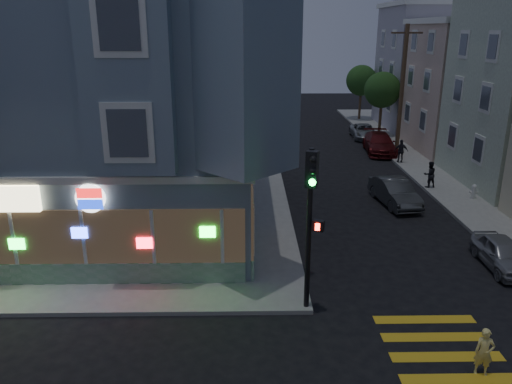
{
  "coord_description": "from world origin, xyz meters",
  "views": [
    {
      "loc": [
        0.9,
        -12.08,
        8.82
      ],
      "look_at": [
        1.23,
        6.8,
        2.63
      ],
      "focal_mm": 35.0,
      "sensor_mm": 36.0,
      "label": 1
    }
  ],
  "objects_px": {
    "parked_car_a": "(503,254)",
    "traffic_signal": "(311,204)",
    "running_child": "(484,352)",
    "fire_hydrant": "(474,191)",
    "parked_car_c": "(380,143)",
    "pedestrian_a": "(430,174)",
    "utility_pole": "(402,88)",
    "pedestrian_b": "(401,151)",
    "parked_car_d": "(364,131)",
    "parked_car_b": "(395,192)",
    "street_tree_near": "(382,90)",
    "street_tree_far": "(361,81)"
  },
  "relations": [
    {
      "from": "street_tree_far",
      "to": "parked_car_b",
      "type": "xyz_separation_m",
      "value": [
        -3.6,
        -25.4,
        -3.26
      ]
    },
    {
      "from": "street_tree_near",
      "to": "street_tree_far",
      "type": "relative_size",
      "value": 1.0
    },
    {
      "from": "parked_car_d",
      "to": "street_tree_far",
      "type": "bearing_deg",
      "value": 82.98
    },
    {
      "from": "pedestrian_b",
      "to": "street_tree_near",
      "type": "bearing_deg",
      "value": -88.67
    },
    {
      "from": "parked_car_a",
      "to": "street_tree_far",
      "type": "bearing_deg",
      "value": 88.8
    },
    {
      "from": "street_tree_near",
      "to": "traffic_signal",
      "type": "xyz_separation_m",
      "value": [
        -9.38,
        -27.83,
        -0.19
      ]
    },
    {
      "from": "utility_pole",
      "to": "parked_car_b",
      "type": "relative_size",
      "value": 2.2
    },
    {
      "from": "pedestrian_a",
      "to": "pedestrian_b",
      "type": "relative_size",
      "value": 0.96
    },
    {
      "from": "parked_car_b",
      "to": "running_child",
      "type": "bearing_deg",
      "value": -103.96
    },
    {
      "from": "street_tree_far",
      "to": "pedestrian_a",
      "type": "height_order",
      "value": "street_tree_far"
    },
    {
      "from": "parked_car_b",
      "to": "fire_hydrant",
      "type": "xyz_separation_m",
      "value": [
        4.4,
        0.47,
        -0.12
      ]
    },
    {
      "from": "pedestrian_b",
      "to": "parked_car_b",
      "type": "distance_m",
      "value": 8.53
    },
    {
      "from": "utility_pole",
      "to": "parked_car_b",
      "type": "height_order",
      "value": "utility_pole"
    },
    {
      "from": "pedestrian_b",
      "to": "traffic_signal",
      "type": "distance_m",
      "value": 20.56
    },
    {
      "from": "pedestrian_b",
      "to": "parked_car_d",
      "type": "bearing_deg",
      "value": -79.14
    },
    {
      "from": "pedestrian_b",
      "to": "fire_hydrant",
      "type": "relative_size",
      "value": 2.02
    },
    {
      "from": "pedestrian_a",
      "to": "traffic_signal",
      "type": "relative_size",
      "value": 0.28
    },
    {
      "from": "street_tree_near",
      "to": "traffic_signal",
      "type": "bearing_deg",
      "value": -108.62
    },
    {
      "from": "pedestrian_a",
      "to": "parked_car_c",
      "type": "xyz_separation_m",
      "value": [
        -0.6,
        8.92,
        -0.18
      ]
    },
    {
      "from": "street_tree_near",
      "to": "pedestrian_a",
      "type": "xyz_separation_m",
      "value": [
        -0.9,
        -14.89,
        -3.03
      ]
    },
    {
      "from": "street_tree_near",
      "to": "parked_car_d",
      "type": "height_order",
      "value": "street_tree_near"
    },
    {
      "from": "running_child",
      "to": "pedestrian_b",
      "type": "xyz_separation_m",
      "value": [
        4.15,
        21.65,
        0.26
      ]
    },
    {
      "from": "parked_car_a",
      "to": "fire_hydrant",
      "type": "distance_m",
      "value": 8.17
    },
    {
      "from": "street_tree_far",
      "to": "pedestrian_b",
      "type": "relative_size",
      "value": 3.38
    },
    {
      "from": "pedestrian_a",
      "to": "parked_car_d",
      "type": "bearing_deg",
      "value": -99.1
    },
    {
      "from": "running_child",
      "to": "parked_car_c",
      "type": "height_order",
      "value": "parked_car_c"
    },
    {
      "from": "parked_car_a",
      "to": "parked_car_d",
      "type": "bearing_deg",
      "value": 91.42
    },
    {
      "from": "utility_pole",
      "to": "street_tree_near",
      "type": "height_order",
      "value": "utility_pole"
    },
    {
      "from": "pedestrian_b",
      "to": "parked_car_b",
      "type": "bearing_deg",
      "value": 78.39
    },
    {
      "from": "street_tree_near",
      "to": "fire_hydrant",
      "type": "xyz_separation_m",
      "value": [
        0.8,
        -16.93,
        -3.38
      ]
    },
    {
      "from": "pedestrian_a",
      "to": "pedestrian_b",
      "type": "height_order",
      "value": "pedestrian_b"
    },
    {
      "from": "pedestrian_a",
      "to": "parked_car_a",
      "type": "relative_size",
      "value": 0.43
    },
    {
      "from": "pedestrian_a",
      "to": "parked_car_c",
      "type": "relative_size",
      "value": 0.3
    },
    {
      "from": "pedestrian_a",
      "to": "parked_car_b",
      "type": "distance_m",
      "value": 3.69
    },
    {
      "from": "fire_hydrant",
      "to": "traffic_signal",
      "type": "bearing_deg",
      "value": -133.03
    },
    {
      "from": "utility_pole",
      "to": "street_tree_near",
      "type": "distance_m",
      "value": 6.06
    },
    {
      "from": "pedestrian_a",
      "to": "parked_car_a",
      "type": "xyz_separation_m",
      "value": [
        -0.6,
        -9.88,
        -0.31
      ]
    },
    {
      "from": "utility_pole",
      "to": "pedestrian_b",
      "type": "xyz_separation_m",
      "value": [
        -0.7,
        -3.31,
        -3.86
      ]
    },
    {
      "from": "parked_car_c",
      "to": "pedestrian_a",
      "type": "bearing_deg",
      "value": -81.09
    },
    {
      "from": "parked_car_a",
      "to": "traffic_signal",
      "type": "relative_size",
      "value": 0.65
    },
    {
      "from": "street_tree_near",
      "to": "pedestrian_a",
      "type": "relative_size",
      "value": 3.52
    },
    {
      "from": "street_tree_far",
      "to": "parked_car_c",
      "type": "bearing_deg",
      "value": -96.13
    },
    {
      "from": "parked_car_c",
      "to": "fire_hydrant",
      "type": "xyz_separation_m",
      "value": [
        2.3,
        -10.96,
        -0.17
      ]
    },
    {
      "from": "utility_pole",
      "to": "running_child",
      "type": "distance_m",
      "value": 25.77
    },
    {
      "from": "street_tree_far",
      "to": "parked_car_b",
      "type": "height_order",
      "value": "street_tree_far"
    },
    {
      "from": "street_tree_far",
      "to": "traffic_signal",
      "type": "xyz_separation_m",
      "value": [
        -9.38,
        -35.83,
        -0.19
      ]
    },
    {
      "from": "parked_car_d",
      "to": "pedestrian_a",
      "type": "bearing_deg",
      "value": -84.88
    },
    {
      "from": "running_child",
      "to": "fire_hydrant",
      "type": "relative_size",
      "value": 1.74
    },
    {
      "from": "traffic_signal",
      "to": "parked_car_d",
      "type": "bearing_deg",
      "value": 97.61
    },
    {
      "from": "running_child",
      "to": "parked_car_b",
      "type": "xyz_separation_m",
      "value": [
        1.45,
        13.56,
        -0.0
      ]
    }
  ]
}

